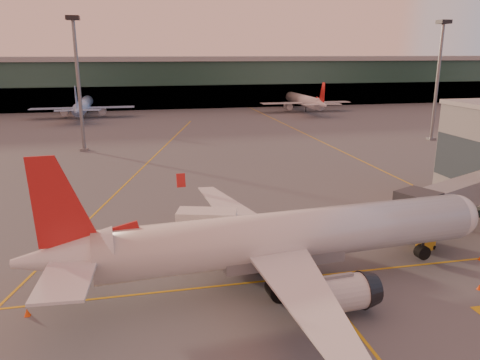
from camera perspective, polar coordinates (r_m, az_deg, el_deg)
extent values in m
plane|color=#4C4F54|center=(36.83, 4.18, -15.81)|extent=(600.00, 600.00, 0.00)
cube|color=gold|center=(41.02, 2.16, -12.30)|extent=(80.00, 0.25, 0.01)
cube|color=gold|center=(77.52, -12.54, 0.75)|extent=(31.30, 115.98, 0.01)
cube|color=gold|center=(109.24, 8.93, 5.11)|extent=(0.25, 160.00, 0.01)
cube|color=#19382D|center=(172.75, -9.47, 11.46)|extent=(400.00, 18.00, 16.00)
cube|color=gray|center=(172.41, -9.60, 14.37)|extent=(400.00, 20.00, 1.60)
cube|color=black|center=(164.60, -9.24, 9.89)|extent=(400.00, 1.00, 8.00)
cylinder|color=slate|center=(96.96, -19.05, 10.65)|extent=(0.70, 0.70, 25.00)
cube|color=black|center=(96.94, -19.73, 18.13)|extent=(2.40, 2.40, 0.80)
cube|color=slate|center=(98.55, -18.43, 3.55)|extent=(1.60, 1.60, 0.50)
cylinder|color=slate|center=(112.53, 22.90, 10.82)|extent=(0.70, 0.70, 25.00)
cube|color=black|center=(112.51, 23.60, 17.26)|extent=(2.40, 2.40, 0.80)
cube|color=slate|center=(113.90, 22.27, 4.69)|extent=(1.60, 1.60, 0.50)
cylinder|color=silver|center=(39.83, 6.61, -6.67)|extent=(32.71, 6.58, 4.17)
sphere|color=silver|center=(48.31, 24.68, -4.03)|extent=(4.09, 4.09, 4.09)
cube|color=black|center=(48.93, 25.80, -3.28)|extent=(2.07, 2.84, 0.73)
cone|color=silver|center=(36.98, -20.69, -8.87)|extent=(7.41, 4.48, 3.96)
cube|color=silver|center=(33.66, -20.39, -11.09)|extent=(3.80, 6.94, 0.21)
cylinder|color=silver|center=(35.99, 11.75, -13.47)|extent=(4.55, 3.03, 2.71)
cylinder|color=black|center=(38.10, 4.72, -13.06)|extent=(1.98, 1.60, 1.88)
cylinder|color=black|center=(37.83, 4.74, -12.29)|extent=(0.38, 0.38, 1.15)
cube|color=silver|center=(40.20, -19.84, -6.67)|extent=(4.72, 7.30, 0.21)
cylinder|color=silver|center=(46.40, 4.35, -6.40)|extent=(4.55, 3.03, 2.71)
cylinder|color=black|center=(42.65, 2.04, -9.77)|extent=(1.98, 1.60, 1.88)
cylinder|color=black|center=(42.41, 2.05, -9.07)|extent=(0.38, 0.38, 1.15)
cube|color=slate|center=(39.93, 4.96, -8.67)|extent=(10.52, 4.09, 1.67)
cylinder|color=black|center=(47.46, 21.32, -8.18)|extent=(1.37, 0.93, 1.31)
cube|color=slate|center=(56.28, 25.99, -1.25)|extent=(18.69, 10.56, 2.70)
cube|color=#2D3035|center=(48.80, 20.79, -3.05)|extent=(4.52, 4.52, 3.00)
cube|color=#2D3035|center=(51.37, 21.32, -6.08)|extent=(1.60, 2.40, 2.40)
cylinder|color=black|center=(50.81, 21.91, -7.34)|extent=(0.80, 0.40, 0.80)
cylinder|color=black|center=(52.49, 20.58, -6.48)|extent=(0.80, 0.40, 0.80)
cylinder|color=slate|center=(57.09, 25.65, -4.03)|extent=(0.50, 0.50, 3.17)
cube|color=#A03216|center=(46.14, -3.62, -8.06)|extent=(3.65, 3.11, 1.46)
cube|color=silver|center=(45.32, -4.04, -5.38)|extent=(6.11, 3.90, 2.73)
cylinder|color=black|center=(45.45, -6.02, -8.90)|extent=(0.94, 0.57, 0.88)
cylinder|color=black|center=(45.02, -1.55, -9.06)|extent=(0.94, 0.57, 0.88)
cube|color=orange|center=(50.44, 21.68, -7.32)|extent=(2.04, 1.64, 1.07)
cylinder|color=black|center=(49.78, 21.60, -8.00)|extent=(0.49, 0.37, 0.44)
cylinder|color=black|center=(50.89, 22.52, -7.59)|extent=(0.49, 0.37, 0.44)
cone|color=#FF4C0D|center=(39.52, -24.51, -14.46)|extent=(0.46, 0.46, 0.59)
cube|color=#FF4C0D|center=(39.66, -24.47, -14.81)|extent=(0.40, 0.40, 0.03)
cone|color=#FF4C0D|center=(57.20, -1.13, -3.77)|extent=(0.50, 0.50, 0.63)
cube|color=#FF4C0D|center=(57.30, -1.13, -4.05)|extent=(0.43, 0.43, 0.03)
cone|color=#FF4C0D|center=(44.38, 27.15, -11.52)|extent=(0.38, 0.38, 0.48)
cube|color=#FF4C0D|center=(44.48, 27.11, -11.79)|extent=(0.33, 0.33, 0.03)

